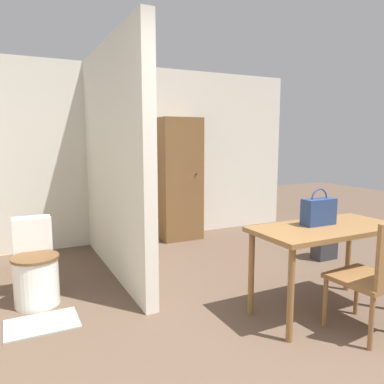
{
  "coord_description": "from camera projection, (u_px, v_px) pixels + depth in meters",
  "views": [
    {
      "loc": [
        -1.55,
        -1.32,
        1.5
      ],
      "look_at": [
        -0.01,
        1.77,
        1.0
      ],
      "focal_mm": 35.0,
      "sensor_mm": 36.0,
      "label": 1
    }
  ],
  "objects": [
    {
      "name": "wall_back",
      "position": [
        125.0,
        155.0,
        5.4
      ],
      "size": [
        5.48,
        0.12,
        2.5
      ],
      "color": "beige",
      "rests_on": "ground_plane"
    },
    {
      "name": "toilet",
      "position": [
        35.0,
        269.0,
        3.4
      ],
      "size": [
        0.41,
        0.56,
        0.76
      ],
      "color": "white",
      "rests_on": "ground_plane"
    },
    {
      "name": "wooden_cabinet",
      "position": [
        179.0,
        179.0,
        5.51
      ],
      "size": [
        0.6,
        0.45,
        1.78
      ],
      "color": "brown",
      "rests_on": "ground_plane"
    },
    {
      "name": "handbag",
      "position": [
        319.0,
        211.0,
        3.17
      ],
      "size": [
        0.3,
        0.12,
        0.31
      ],
      "color": "navy",
      "rests_on": "dining_table"
    },
    {
      "name": "partition_wall",
      "position": [
        113.0,
        161.0,
        4.07
      ],
      "size": [
        0.12,
        2.36,
        2.5
      ],
      "color": "beige",
      "rests_on": "ground_plane"
    },
    {
      "name": "wooden_chair",
      "position": [
        376.0,
        274.0,
        2.8
      ],
      "size": [
        0.5,
        0.5,
        0.92
      ],
      "rotation": [
        0.0,
        0.0,
        0.08
      ],
      "color": "brown",
      "rests_on": "ground_plane"
    },
    {
      "name": "dining_table",
      "position": [
        326.0,
        237.0,
        3.15
      ],
      "size": [
        1.27,
        0.61,
        0.76
      ],
      "color": "brown",
      "rests_on": "ground_plane"
    },
    {
      "name": "space_heater",
      "position": [
        325.0,
        239.0,
        4.63
      ],
      "size": [
        0.29,
        0.17,
        0.52
      ],
      "color": "#2D2D33",
      "rests_on": "ground_plane"
    },
    {
      "name": "bath_mat",
      "position": [
        42.0,
        324.0,
        3.03
      ],
      "size": [
        0.57,
        0.39,
        0.01
      ],
      "color": "#99A899",
      "rests_on": "ground_plane"
    }
  ]
}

